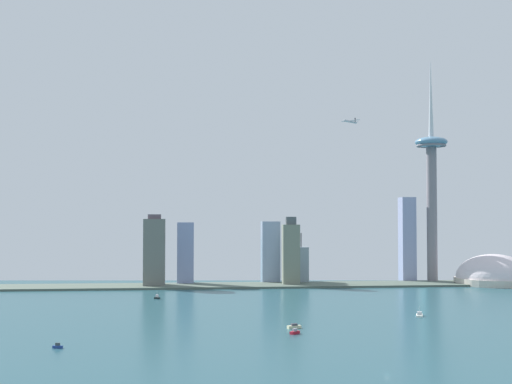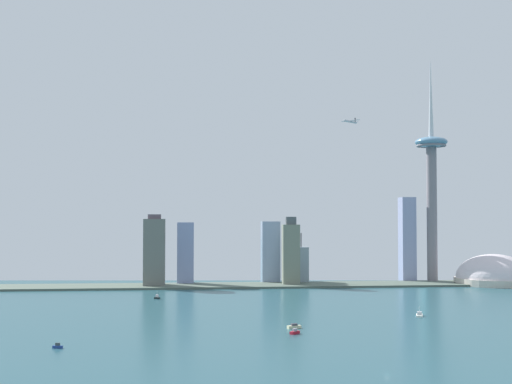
% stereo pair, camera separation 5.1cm
% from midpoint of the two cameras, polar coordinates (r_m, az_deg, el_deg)
% --- Properties ---
extents(ground_plane, '(6000.00, 6000.00, 0.00)m').
position_cam_midpoint_polar(ground_plane, '(416.26, 10.77, -14.56)').
color(ground_plane, '#25505A').
extents(waterfront_pier, '(866.39, 69.79, 2.64)m').
position_cam_midpoint_polar(waterfront_pier, '(924.09, 1.50, -7.69)').
color(waterfront_pier, '#516054').
rests_on(waterfront_pier, ground).
extents(observation_tower, '(45.22, 45.22, 318.70)m').
position_cam_midpoint_polar(observation_tower, '(1003.51, 14.28, 1.49)').
color(observation_tower, gray).
rests_on(observation_tower, ground).
extents(stadium_dome, '(106.30, 106.30, 64.29)m').
position_cam_midpoint_polar(stadium_dome, '(999.03, 19.05, -6.74)').
color(stadium_dome, beige).
rests_on(stadium_dome, ground).
extents(skyscraper_0, '(19.95, 22.32, 119.88)m').
position_cam_midpoint_polar(skyscraper_0, '(1006.14, 12.38, -3.85)').
color(skyscraper_0, '#9198C0').
rests_on(skyscraper_0, ground).
extents(skyscraper_1, '(27.72, 25.66, 95.13)m').
position_cam_midpoint_polar(skyscraper_1, '(916.22, -8.40, -4.93)').
color(skyscraper_1, slate).
rests_on(skyscraper_1, ground).
extents(skyscraper_2, '(20.92, 27.47, 178.30)m').
position_cam_midpoint_polar(skyscraper_2, '(1061.10, 14.08, -2.17)').
color(skyscraper_2, slate).
rests_on(skyscraper_2, ground).
extents(skyscraper_3, '(24.90, 24.62, 85.67)m').
position_cam_midpoint_polar(skyscraper_3, '(963.50, 1.20, -4.99)').
color(skyscraper_3, '#8D9FBC').
rests_on(skyscraper_3, ground).
extents(skyscraper_4, '(22.67, 16.00, 91.99)m').
position_cam_midpoint_polar(skyscraper_4, '(926.06, 2.90, -5.10)').
color(skyscraper_4, gray).
rests_on(skyscraper_4, ground).
extents(skyscraper_5, '(22.35, 14.80, 84.42)m').
position_cam_midpoint_polar(skyscraper_5, '(942.59, -5.85, -5.08)').
color(skyscraper_5, '#8B97C5').
rests_on(skyscraper_5, ground).
extents(skyscraper_6, '(18.10, 23.02, 69.46)m').
position_cam_midpoint_polar(skyscraper_6, '(965.02, 3.74, -6.03)').
color(skyscraper_6, '#8DA0AB').
rests_on(skyscraper_6, ground).
extents(boat_0, '(11.95, 7.11, 3.91)m').
position_cam_midpoint_polar(boat_0, '(573.22, 3.17, -11.02)').
color(boat_0, beige).
rests_on(boat_0, ground).
extents(boat_1, '(8.82, 8.20, 4.21)m').
position_cam_midpoint_polar(boat_1, '(546.01, 3.22, -11.46)').
color(boat_1, red).
rests_on(boat_1, ground).
extents(boat_2, '(10.44, 16.22, 8.86)m').
position_cam_midpoint_polar(boat_2, '(659.17, 13.34, -9.82)').
color(boat_2, white).
rests_on(boat_2, ground).
extents(boat_3, '(7.29, 3.45, 3.75)m').
position_cam_midpoint_polar(boat_3, '(505.82, -16.06, -12.14)').
color(boat_3, navy).
rests_on(boat_3, ground).
extents(boat_4, '(6.75, 4.77, 9.16)m').
position_cam_midpoint_polar(boat_4, '(783.71, -8.17, -8.61)').
color(boat_4, black).
rests_on(boat_4, ground).
extents(airplane, '(24.53, 24.17, 7.97)m').
position_cam_midpoint_polar(airplane, '(971.18, 7.78, 5.80)').
color(airplane, '#B8BBC4').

